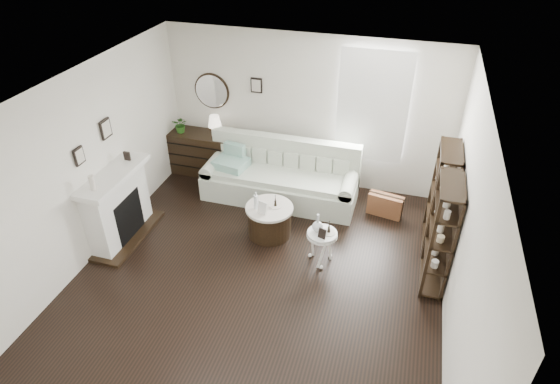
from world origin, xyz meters
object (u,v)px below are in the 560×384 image
(dresser, at_px, (200,152))
(sofa, at_px, (281,179))
(drum_table, at_px, (270,220))
(pedestal_table, at_px, (322,235))

(dresser, bearing_deg, sofa, -12.83)
(drum_table, bearing_deg, sofa, 96.86)
(sofa, xyz_separation_m, dresser, (-1.71, 0.39, 0.07))
(sofa, bearing_deg, drum_table, -83.14)
(pedestal_table, bearing_deg, sofa, 125.03)
(dresser, xyz_separation_m, pedestal_table, (2.75, -1.87, 0.08))
(sofa, bearing_deg, dresser, 167.17)
(drum_table, height_order, pedestal_table, pedestal_table)
(sofa, height_order, drum_table, sofa)
(drum_table, bearing_deg, pedestal_table, -23.88)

